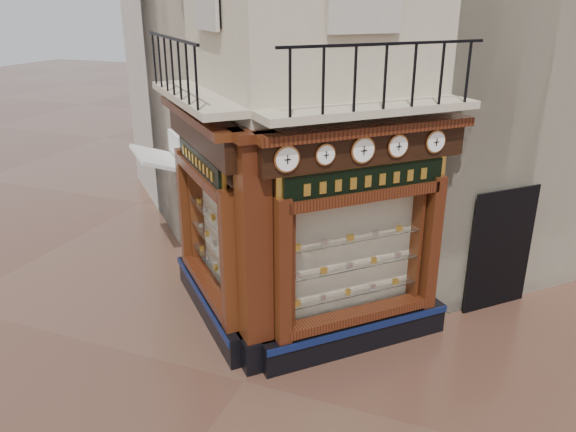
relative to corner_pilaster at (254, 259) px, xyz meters
The scene contains 15 objects.
ground 2.01m from the corner_pilaster, 90.00° to the right, with size 80.00×80.00×0.00m, color brown.
neighbour_left 9.21m from the corner_pilaster, 106.93° to the left, with size 8.00×8.00×11.00m, color beige.
neighbour_right 9.21m from the corner_pilaster, 73.07° to the left, with size 8.00×8.00×11.00m, color beige.
shopfront_left 1.77m from the corner_pilaster, 142.77° to the left, with size 2.86×2.86×3.98m.
shopfront_right 1.77m from the corner_pilaster, 37.23° to the left, with size 2.86×2.86×3.98m.
corner_pilaster is the anchor object (origin of this frame).
balcony 2.47m from the corner_pilaster, 90.00° to the left, with size 5.94×2.97×1.03m.
clock_a 1.76m from the corner_pilaster, ahead, with size 0.32×0.32×0.40m.
clock_b 1.98m from the corner_pilaster, 21.27° to the left, with size 0.26×0.26×0.32m.
clock_c 2.35m from the corner_pilaster, 30.06° to the left, with size 0.33×0.33×0.41m.
clock_d 2.81m from the corner_pilaster, 34.11° to the left, with size 0.29×0.29×0.37m.
clock_e 3.40m from the corner_pilaster, 36.69° to the left, with size 0.30×0.30×0.37m.
awning 5.01m from the corner_pilaster, 141.22° to the left, with size 1.69×1.01×0.08m, color white, non-canonical shape.
signboard_left 2.12m from the corner_pilaster, 145.25° to the left, with size 1.93×1.93×0.51m.
signboard_right 2.12m from the corner_pilaster, 34.75° to the left, with size 2.18×2.18×0.58m.
Camera 1 is at (3.34, -6.66, 5.72)m, focal length 35.00 mm.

